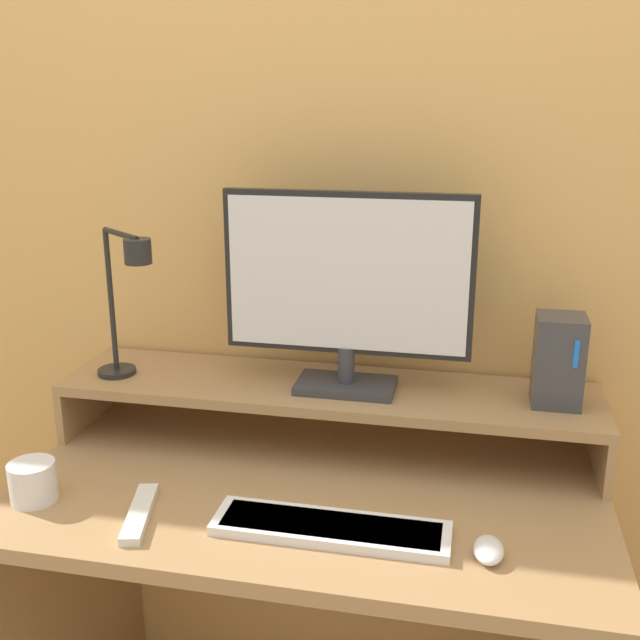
# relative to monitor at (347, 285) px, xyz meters

# --- Properties ---
(wall_back) EXTENTS (6.00, 0.05, 2.50)m
(wall_back) POSITION_rel_monitor_xyz_m (-0.04, 0.18, 0.14)
(wall_back) COLOR #E5AD60
(wall_back) RESTS_ON ground_plane
(desk) EXTENTS (1.16, 0.65, 0.74)m
(desk) POSITION_rel_monitor_xyz_m (-0.04, -0.17, -0.59)
(desk) COLOR #A87F51
(desk) RESTS_ON ground_plane
(monitor_shelf) EXTENTS (1.16, 0.27, 0.14)m
(monitor_shelf) POSITION_rel_monitor_xyz_m (-0.04, 0.02, -0.25)
(monitor_shelf) COLOR #A87F51
(monitor_shelf) RESTS_ON desk
(monitor) EXTENTS (0.52, 0.12, 0.42)m
(monitor) POSITION_rel_monitor_xyz_m (0.00, 0.00, 0.00)
(monitor) COLOR #38383D
(monitor) RESTS_ON monitor_shelf
(desk_lamp) EXTENTS (0.18, 0.16, 0.33)m
(desk_lamp) POSITION_rel_monitor_xyz_m (-0.46, -0.06, -0.03)
(desk_lamp) COLOR black
(desk_lamp) RESTS_ON monitor_shelf
(router_dock) EXTENTS (0.10, 0.10, 0.19)m
(router_dock) POSITION_rel_monitor_xyz_m (0.43, 0.01, -0.14)
(router_dock) COLOR #3D3D42
(router_dock) RESTS_ON monitor_shelf
(keyboard) EXTENTS (0.42, 0.11, 0.02)m
(keyboard) POSITION_rel_monitor_xyz_m (0.03, -0.33, -0.36)
(keyboard) COLOR white
(keyboard) RESTS_ON desk
(mouse) EXTENTS (0.05, 0.08, 0.03)m
(mouse) POSITION_rel_monitor_xyz_m (0.31, -0.35, -0.35)
(mouse) COLOR white
(mouse) RESTS_ON desk
(remote_control) EXTENTS (0.08, 0.19, 0.02)m
(remote_control) POSITION_rel_monitor_xyz_m (-0.32, -0.36, -0.36)
(remote_control) COLOR white
(remote_control) RESTS_ON desk
(mug) EXTENTS (0.09, 0.09, 0.08)m
(mug) POSITION_rel_monitor_xyz_m (-0.54, -0.34, -0.33)
(mug) COLOR white
(mug) RESTS_ON desk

